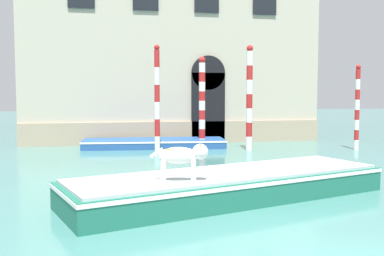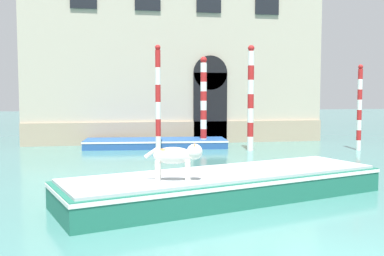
{
  "view_description": "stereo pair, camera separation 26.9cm",
  "coord_description": "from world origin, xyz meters",
  "px_view_note": "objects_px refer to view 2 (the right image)",
  "views": [
    {
      "loc": [
        -3.4,
        -5.18,
        2.43
      ],
      "look_at": [
        -0.26,
        10.53,
        1.2
      ],
      "focal_mm": 42.0,
      "sensor_mm": 36.0,
      "label": 1
    },
    {
      "loc": [
        -3.13,
        -5.23,
        2.43
      ],
      "look_at": [
        -0.26,
        10.53,
        1.2
      ],
      "focal_mm": 42.0,
      "sensor_mm": 36.0,
      "label": 2
    }
  ],
  "objects_px": {
    "boat_foreground": "(226,184)",
    "boat_moored_near_palazzo": "(156,143)",
    "dog_on_deck": "(177,156)",
    "mooring_pole_3": "(359,107)",
    "mooring_pole_0": "(204,102)",
    "mooring_pole_2": "(158,99)",
    "mooring_pole_1": "(251,98)"
  },
  "relations": [
    {
      "from": "boat_foreground",
      "to": "boat_moored_near_palazzo",
      "type": "height_order",
      "value": "boat_foreground"
    },
    {
      "from": "dog_on_deck",
      "to": "mooring_pole_3",
      "type": "relative_size",
      "value": 0.32
    },
    {
      "from": "boat_moored_near_palazzo",
      "to": "mooring_pole_3",
      "type": "height_order",
      "value": "mooring_pole_3"
    },
    {
      "from": "boat_foreground",
      "to": "dog_on_deck",
      "type": "distance_m",
      "value": 1.75
    },
    {
      "from": "mooring_pole_0",
      "to": "mooring_pole_2",
      "type": "relative_size",
      "value": 0.93
    },
    {
      "from": "boat_moored_near_palazzo",
      "to": "mooring_pole_1",
      "type": "bearing_deg",
      "value": -20.41
    },
    {
      "from": "dog_on_deck",
      "to": "mooring_pole_1",
      "type": "distance_m",
      "value": 10.36
    },
    {
      "from": "mooring_pole_0",
      "to": "dog_on_deck",
      "type": "bearing_deg",
      "value": -104.64
    },
    {
      "from": "mooring_pole_0",
      "to": "mooring_pole_1",
      "type": "height_order",
      "value": "mooring_pole_1"
    },
    {
      "from": "boat_moored_near_palazzo",
      "to": "mooring_pole_0",
      "type": "distance_m",
      "value": 2.85
    },
    {
      "from": "boat_moored_near_palazzo",
      "to": "mooring_pole_2",
      "type": "bearing_deg",
      "value": -87.52
    },
    {
      "from": "boat_moored_near_palazzo",
      "to": "mooring_pole_1",
      "type": "xyz_separation_m",
      "value": [
        3.86,
        -1.85,
        2.05
      ]
    },
    {
      "from": "boat_moored_near_palazzo",
      "to": "mooring_pole_1",
      "type": "relative_size",
      "value": 1.45
    },
    {
      "from": "dog_on_deck",
      "to": "mooring_pole_1",
      "type": "relative_size",
      "value": 0.27
    },
    {
      "from": "dog_on_deck",
      "to": "boat_moored_near_palazzo",
      "type": "relative_size",
      "value": 0.18
    },
    {
      "from": "mooring_pole_0",
      "to": "mooring_pole_3",
      "type": "relative_size",
      "value": 1.11
    },
    {
      "from": "mooring_pole_1",
      "to": "mooring_pole_3",
      "type": "distance_m",
      "value": 4.69
    },
    {
      "from": "boat_moored_near_palazzo",
      "to": "boat_foreground",
      "type": "bearing_deg",
      "value": -81.46
    },
    {
      "from": "boat_moored_near_palazzo",
      "to": "mooring_pole_3",
      "type": "xyz_separation_m",
      "value": [
        8.47,
        -2.57,
        1.64
      ]
    },
    {
      "from": "dog_on_deck",
      "to": "mooring_pole_0",
      "type": "xyz_separation_m",
      "value": [
        2.78,
        10.65,
        0.91
      ]
    },
    {
      "from": "mooring_pole_3",
      "to": "dog_on_deck",
      "type": "bearing_deg",
      "value": -137.0
    },
    {
      "from": "boat_foreground",
      "to": "boat_moored_near_palazzo",
      "type": "relative_size",
      "value": 1.23
    },
    {
      "from": "boat_foreground",
      "to": "mooring_pole_2",
      "type": "distance_m",
      "value": 8.48
    },
    {
      "from": "mooring_pole_2",
      "to": "mooring_pole_3",
      "type": "xyz_separation_m",
      "value": [
        8.57,
        -0.6,
        -0.36
      ]
    },
    {
      "from": "boat_foreground",
      "to": "mooring_pole_2",
      "type": "height_order",
      "value": "mooring_pole_2"
    },
    {
      "from": "boat_foreground",
      "to": "mooring_pole_0",
      "type": "distance_m",
      "value": 10.03
    },
    {
      "from": "boat_foreground",
      "to": "mooring_pole_3",
      "type": "relative_size",
      "value": 2.18
    },
    {
      "from": "mooring_pole_1",
      "to": "mooring_pole_2",
      "type": "height_order",
      "value": "mooring_pole_1"
    },
    {
      "from": "mooring_pole_2",
      "to": "mooring_pole_3",
      "type": "height_order",
      "value": "mooring_pole_2"
    },
    {
      "from": "mooring_pole_2",
      "to": "boat_foreground",
      "type": "bearing_deg",
      "value": -85.19
    },
    {
      "from": "mooring_pole_0",
      "to": "mooring_pole_1",
      "type": "bearing_deg",
      "value": -38.76
    },
    {
      "from": "boat_foreground",
      "to": "mooring_pole_0",
      "type": "xyz_separation_m",
      "value": [
        1.51,
        9.76,
        1.72
      ]
    }
  ]
}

